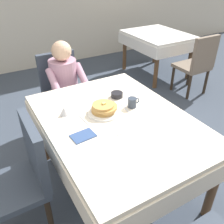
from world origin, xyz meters
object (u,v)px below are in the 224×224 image
(syrup_pitcher, at_px, (64,111))
(spoon_near_edge, at_px, (123,133))
(fork_left_of_plate, at_px, (84,120))
(background_table_far, at_px, (157,40))
(chair_left_side, at_px, (25,173))
(breakfast_stack, at_px, (104,108))
(diner_person, at_px, (65,82))
(plate_breakfast, at_px, (104,112))
(bowl_butter, at_px, (117,95))
(cup_coffee, at_px, (132,102))
(background_chair_empty, at_px, (198,62))
(knife_right_of_plate, at_px, (124,108))
(chair_diner, at_px, (62,88))
(dining_table_main, at_px, (117,128))

(syrup_pitcher, height_order, spoon_near_edge, syrup_pitcher)
(fork_left_of_plate, relative_size, background_table_far, 0.16)
(spoon_near_edge, xyz_separation_m, background_table_far, (2.04, 2.10, -0.12))
(chair_left_side, bearing_deg, breakfast_stack, -79.60)
(diner_person, height_order, plate_breakfast, diner_person)
(diner_person, distance_m, plate_breakfast, 0.89)
(fork_left_of_plate, bearing_deg, plate_breakfast, -88.81)
(bowl_butter, bearing_deg, plate_breakfast, -142.15)
(breakfast_stack, bearing_deg, bowl_butter, 37.65)
(diner_person, xyz_separation_m, bowl_butter, (0.25, -0.70, 0.09))
(cup_coffee, xyz_separation_m, background_chair_empty, (1.77, 0.87, -0.25))
(syrup_pitcher, xyz_separation_m, knife_right_of_plate, (0.49, -0.15, -0.04))
(background_table_far, bearing_deg, chair_diner, -159.98)
(cup_coffee, distance_m, fork_left_of_plate, 0.45)
(chair_diner, xyz_separation_m, knife_right_of_plate, (0.20, -1.06, 0.21))
(syrup_pitcher, bearing_deg, fork_left_of_plate, -55.52)
(chair_diner, height_order, background_chair_empty, same)
(chair_diner, height_order, diner_person, diner_person)
(cup_coffee, height_order, fork_left_of_plate, cup_coffee)
(chair_diner, relative_size, cup_coffee, 8.23)
(plate_breakfast, height_order, breakfast_stack, breakfast_stack)
(diner_person, bearing_deg, chair_left_side, 54.95)
(plate_breakfast, relative_size, knife_right_of_plate, 1.40)
(background_table_far, bearing_deg, bowl_butter, -138.29)
(chair_diner, bearing_deg, spoon_near_edge, 89.88)
(knife_right_of_plate, bearing_deg, bowl_butter, -6.29)
(chair_left_side, height_order, background_chair_empty, same)
(chair_diner, xyz_separation_m, diner_person, (-0.00, -0.16, 0.14))
(bowl_butter, bearing_deg, chair_left_side, -161.82)
(plate_breakfast, height_order, cup_coffee, cup_coffee)
(dining_table_main, relative_size, cup_coffee, 13.49)
(bowl_butter, xyz_separation_m, syrup_pitcher, (-0.53, -0.05, 0.02))
(cup_coffee, xyz_separation_m, bowl_butter, (-0.02, 0.22, -0.02))
(chair_diner, relative_size, syrup_pitcher, 11.63)
(diner_person, height_order, spoon_near_edge, diner_person)
(syrup_pitcher, bearing_deg, chair_diner, 72.59)
(dining_table_main, xyz_separation_m, knife_right_of_plate, (0.14, 0.11, 0.09))
(breakfast_stack, xyz_separation_m, knife_right_of_plate, (0.19, -0.02, -0.05))
(background_table_far, height_order, background_chair_empty, background_chair_empty)
(plate_breakfast, xyz_separation_m, bowl_butter, (0.24, 0.18, 0.01))
(cup_coffee, relative_size, fork_left_of_plate, 0.63)
(breakfast_stack, height_order, fork_left_of_plate, breakfast_stack)
(cup_coffee, height_order, background_chair_empty, background_chair_empty)
(spoon_near_edge, bearing_deg, chair_left_side, 171.89)
(chair_left_side, height_order, background_table_far, chair_left_side)
(chair_diner, distance_m, background_table_far, 2.17)
(syrup_pitcher, height_order, knife_right_of_plate, syrup_pitcher)
(cup_coffee, distance_m, knife_right_of_plate, 0.08)
(syrup_pitcher, relative_size, spoon_near_edge, 0.53)
(chair_left_side, xyz_separation_m, background_chair_empty, (2.75, 0.96, 0.00))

